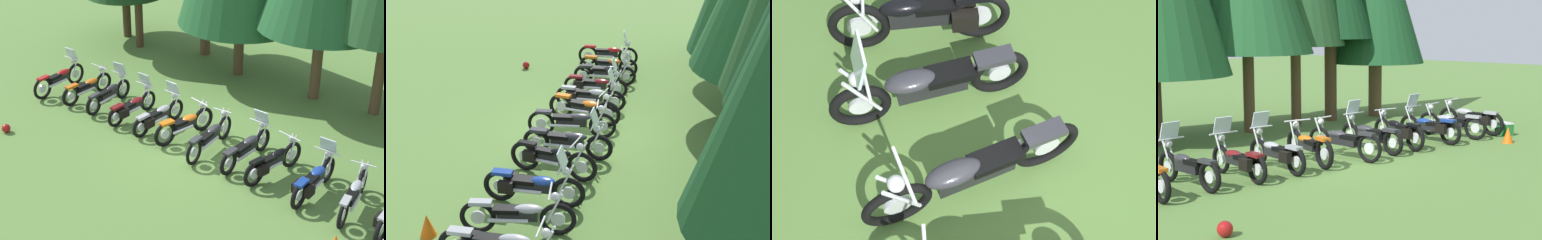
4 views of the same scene
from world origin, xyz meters
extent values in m
plane|color=#547A38|center=(0.00, 0.00, 0.00)|extent=(80.00, 80.00, 0.00)
torus|color=black|center=(0.45, 0.74, 0.37)|extent=(0.11, 0.75, 0.75)
cylinder|color=silver|center=(0.45, 0.74, 0.37)|extent=(0.05, 0.29, 0.29)
torus|color=black|center=(0.47, -0.94, 0.37)|extent=(0.11, 0.75, 0.75)
cylinder|color=silver|center=(0.47, -0.94, 0.37)|extent=(0.05, 0.29, 0.29)
cube|color=black|center=(0.46, -0.10, 0.48)|extent=(0.23, 0.83, 0.23)
ellipsoid|color=#2D2D33|center=(0.46, 0.13, 0.62)|extent=(0.28, 0.60, 0.18)
cube|color=black|center=(0.46, -0.33, 0.59)|extent=(0.26, 0.56, 0.10)
cube|color=#2D2D33|center=(0.47, -0.86, 0.73)|extent=(0.20, 0.44, 0.08)
cylinder|color=silver|center=(0.37, 0.68, 0.67)|extent=(0.05, 0.34, 0.65)
cylinder|color=silver|center=(0.53, 0.68, 0.67)|extent=(0.05, 0.34, 0.65)
cylinder|color=silver|center=(0.45, 0.60, 1.01)|extent=(0.60, 0.04, 0.04)
sphere|color=silver|center=(0.45, 0.69, 0.89)|extent=(0.17, 0.17, 0.17)
cylinder|color=silver|center=(0.60, -0.28, 0.39)|extent=(0.09, 0.83, 0.08)
torus|color=black|center=(1.72, 0.75, 0.35)|extent=(0.19, 0.71, 0.70)
cylinder|color=silver|center=(1.72, 0.75, 0.35)|extent=(0.08, 0.27, 0.26)
torus|color=black|center=(1.54, -0.87, 0.35)|extent=(0.19, 0.71, 0.70)
cylinder|color=silver|center=(1.54, -0.87, 0.35)|extent=(0.08, 0.27, 0.26)
cube|color=black|center=(1.63, -0.06, 0.46)|extent=(0.32, 0.83, 0.24)
ellipsoid|color=#2D2D33|center=(1.65, 0.16, 0.60)|extent=(0.35, 0.60, 0.19)
cube|color=black|center=(1.60, -0.29, 0.57)|extent=(0.33, 0.56, 0.10)
cube|color=#2D2D33|center=(1.55, -0.79, 0.67)|extent=(0.26, 0.46, 0.08)
cylinder|color=silver|center=(1.62, 0.70, 0.65)|extent=(0.08, 0.34, 0.65)
cylinder|color=silver|center=(1.79, 0.68, 0.65)|extent=(0.08, 0.34, 0.65)
cylinder|color=silver|center=(1.70, 0.61, 0.98)|extent=(0.76, 0.12, 0.04)
sphere|color=silver|center=(1.71, 0.70, 0.86)|extent=(0.19, 0.19, 0.17)
cylinder|color=silver|center=(1.75, -0.26, 0.37)|extent=(0.17, 0.81, 0.08)
cube|color=silver|center=(1.70, 0.63, 1.16)|extent=(0.45, 0.20, 0.39)
torus|color=black|center=(2.78, 0.43, 0.38)|extent=(0.31, 0.76, 0.75)
cylinder|color=silver|center=(2.78, 0.43, 0.38)|extent=(0.13, 0.29, 0.29)
torus|color=black|center=(2.39, -0.99, 0.38)|extent=(0.31, 0.76, 0.75)
cylinder|color=silver|center=(2.39, -0.99, 0.38)|extent=(0.13, 0.29, 0.29)
cube|color=black|center=(2.59, -0.28, 0.49)|extent=(0.37, 0.75, 0.25)
ellipsoid|color=black|center=(2.64, -0.08, 0.64)|extent=(0.35, 0.56, 0.20)
cube|color=black|center=(2.53, -0.47, 0.61)|extent=(0.33, 0.52, 0.10)
cylinder|color=silver|center=(2.70, 0.39, 0.67)|extent=(0.13, 0.34, 0.65)
cylinder|color=silver|center=(2.83, 0.36, 0.67)|extent=(0.13, 0.34, 0.65)
cylinder|color=silver|center=(2.65, -0.46, 0.40)|extent=(0.27, 0.72, 0.08)
cube|color=black|center=(2.31, -0.76, 0.48)|extent=(0.22, 0.35, 0.26)
cube|color=black|center=(2.58, -0.83, 0.48)|extent=(0.22, 0.35, 0.26)
camera|label=1|loc=(8.54, -13.23, 9.15)|focal=57.93mm
camera|label=2|loc=(13.13, 1.52, 6.18)|focal=48.24mm
camera|label=3|loc=(-1.45, 0.81, 5.27)|focal=48.28mm
camera|label=4|loc=(-11.32, -10.39, 3.41)|focal=57.98mm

